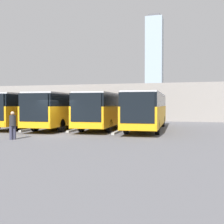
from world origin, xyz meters
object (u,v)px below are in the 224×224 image
at_px(bus_2, 66,109).
at_px(bus_3, 30,109).
at_px(bus_0, 147,109).
at_px(bus_1, 107,109).
at_px(pedestrian, 13,124).

distance_m(bus_2, bus_3, 3.78).
bearing_deg(bus_0, bus_2, -1.28).
height_order(bus_1, bus_3, same).
distance_m(bus_0, pedestrian, 11.37).
bearing_deg(bus_2, bus_0, 178.72).
bearing_deg(pedestrian, bus_2, 33.94).
relative_size(bus_2, pedestrian, 6.80).
xyz_separation_m(bus_1, bus_2, (3.78, 0.65, 0.00)).
distance_m(bus_1, bus_2, 3.83).
bearing_deg(bus_2, bus_1, -172.63).
distance_m(bus_2, pedestrian, 8.78).
relative_size(bus_0, bus_1, 1.00).
bearing_deg(pedestrian, bus_1, 11.40).
bearing_deg(pedestrian, bus_3, 56.45).
xyz_separation_m(bus_2, bus_3, (3.78, -0.13, 0.00)).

